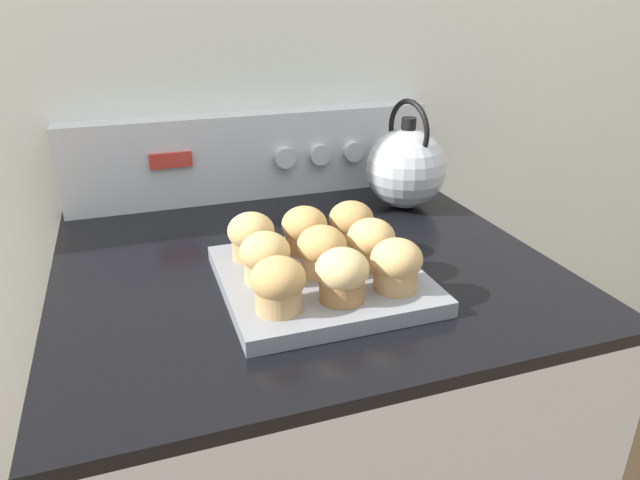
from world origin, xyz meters
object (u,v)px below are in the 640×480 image
stove_range (304,476)px  muffin_r0_c2 (396,265)px  muffin_r0_c0 (278,284)px  muffin_r2_c1 (302,230)px  muffin_pan (320,279)px  muffin_r2_c0 (251,236)px  muffin_r0_c1 (341,275)px  muffin_r1_c2 (371,243)px  muffin_r2_c2 (351,224)px  muffin_r1_c1 (321,250)px  tea_kettle (406,167)px  muffin_r1_c0 (265,257)px

stove_range → muffin_r0_c2: (0.08, -0.17, 0.51)m
muffin_r0_c0 → muffin_r2_c1: (0.08, 0.16, 0.00)m
muffin_pan → muffin_r0_c2: size_ratio=3.95×
muffin_r0_c0 → muffin_r2_c0: (0.00, 0.16, 0.00)m
muffin_r0_c1 → muffin_r1_c2: size_ratio=1.00×
muffin_pan → muffin_r2_c2: bearing=44.6°
muffin_r0_c0 → muffin_r2_c2: 0.22m
muffin_r0_c2 → muffin_r2_c0: same height
stove_range → muffin_r1_c1: 0.52m
muffin_r2_c2 → tea_kettle: tea_kettle is taller
muffin_r2_c1 → muffin_r1_c0: bearing=-134.6°
muffin_r2_c2 → tea_kettle: (0.18, 0.18, 0.02)m
muffin_r1_c1 → tea_kettle: tea_kettle is taller
muffin_r0_c2 → muffin_r2_c2: same height
stove_range → muffin_r2_c1: bearing=-103.0°
muffin_r1_c0 → muffin_r1_c1: (0.08, -0.00, 0.00)m
muffin_r0_c0 → muffin_r2_c0: bearing=89.4°
muffin_r1_c2 → muffin_r2_c2: bearing=89.9°
muffin_r2_c0 → tea_kettle: (0.34, 0.18, 0.02)m
muffin_r0_c2 → muffin_r2_c2: 0.15m
muffin_r2_c1 → muffin_r1_c2: bearing=-44.4°
stove_range → muffin_r1_c2: muffin_r1_c2 is taller
muffin_r1_c1 → muffin_r0_c0: bearing=-136.7°
muffin_r0_c0 → muffin_r2_c1: 0.17m
muffin_r1_c2 → muffin_r2_c2: size_ratio=1.00×
muffin_r0_c0 → muffin_r0_c2: same height
muffin_r2_c2 → muffin_r0_c2: bearing=-89.0°
muffin_r1_c2 → muffin_r2_c2: (0.00, 0.08, 0.00)m
muffin_r0_c1 → muffin_r0_c2: size_ratio=1.00×
muffin_r0_c2 → muffin_r1_c2: (-0.00, 0.08, 0.00)m
muffin_r0_c0 → muffin_r0_c1: (0.08, -0.00, 0.00)m
muffin_pan → muffin_r0_c2: 0.12m
muffin_r1_c0 → muffin_r1_c1: same height
stove_range → muffin_r0_c0: (-0.08, -0.18, 0.51)m
muffin_r2_c1 → muffin_r2_c2: size_ratio=1.00×
muffin_r1_c2 → muffin_r2_c2: 0.08m
muffin_r1_c0 → stove_range: bearing=50.3°
muffin_r2_c1 → muffin_r2_c0: bearing=179.1°
muffin_r0_c0 → muffin_r1_c1: 0.11m
muffin_pan → muffin_r1_c2: (0.08, -0.00, 0.05)m
muffin_r2_c2 → muffin_r2_c1: bearing=179.0°
muffin_r0_c1 → tea_kettle: bearing=52.5°
muffin_r0_c2 → muffin_r2_c1: same height
muffin_r0_c2 → stove_range: bearing=114.2°
muffin_r1_c1 → muffin_r2_c2: size_ratio=1.00×
muffin_pan → muffin_r0_c1: muffin_r0_c1 is taller
stove_range → muffin_r2_c1: 0.51m
muffin_r0_c1 → muffin_r2_c0: 0.18m
muffin_r2_c0 → muffin_r2_c2: (0.16, -0.00, 0.00)m
muffin_r1_c2 → muffin_r1_c1: bearing=-178.7°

